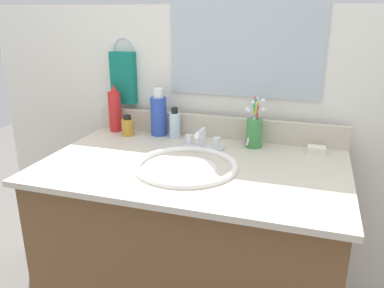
{
  "coord_description": "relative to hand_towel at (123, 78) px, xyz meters",
  "views": [
    {
      "loc": [
        0.37,
        -1.19,
        1.28
      ],
      "look_at": [
        -0.0,
        0.0,
        0.85
      ],
      "focal_mm": 36.66,
      "sensor_mm": 36.0,
      "label": 1
    }
  ],
  "objects": [
    {
      "name": "vanity_cabinet",
      "position": [
        0.42,
        -0.33,
        -0.62
      ],
      "size": [
        0.99,
        0.58,
        0.76
      ],
      "primitive_type": "cube",
      "color": "brown",
      "rests_on": "ground_plane"
    },
    {
      "name": "countertop",
      "position": [
        0.42,
        -0.33,
        -0.23
      ],
      "size": [
        1.03,
        0.63,
        0.02
      ],
      "primitive_type": "cube",
      "color": "beige",
      "rests_on": "vanity_cabinet"
    },
    {
      "name": "backsplash",
      "position": [
        0.42,
        -0.02,
        -0.17
      ],
      "size": [
        1.03,
        0.02,
        0.09
      ],
      "primitive_type": "cube",
      "color": "beige",
      "rests_on": "countertop"
    },
    {
      "name": "back_wall",
      "position": [
        0.42,
        0.04,
        -0.35
      ],
      "size": [
        2.13,
        0.04,
        1.3
      ],
      "primitive_type": "cube",
      "color": "white",
      "rests_on": "ground_plane"
    },
    {
      "name": "mirror_panel",
      "position": [
        0.52,
        0.02,
        0.23
      ],
      "size": [
        0.6,
        0.01,
        0.56
      ],
      "primitive_type": "cube",
      "color": "#B2BCC6"
    },
    {
      "name": "towel_ring",
      "position": [
        0.0,
        0.02,
        0.12
      ],
      "size": [
        0.1,
        0.01,
        0.1
      ],
      "primitive_type": "torus",
      "rotation": [
        1.57,
        0.0,
        0.0
      ],
      "color": "silver"
    },
    {
      "name": "hand_towel",
      "position": [
        0.0,
        0.0,
        0.0
      ],
      "size": [
        0.11,
        0.04,
        0.22
      ],
      "primitive_type": "cube",
      "color": "#147260"
    },
    {
      "name": "sink_basin",
      "position": [
        0.4,
        -0.37,
        -0.25
      ],
      "size": [
        0.35,
        0.35,
        0.11
      ],
      "color": "white",
      "rests_on": "countertop"
    },
    {
      "name": "faucet",
      "position": [
        0.4,
        -0.17,
        -0.19
      ],
      "size": [
        0.16,
        0.1,
        0.08
      ],
      "color": "silver",
      "rests_on": "countertop"
    },
    {
      "name": "bottle_gel_clear",
      "position": [
        0.26,
        -0.08,
        -0.16
      ],
      "size": [
        0.04,
        0.04,
        0.13
      ],
      "color": "silver",
      "rests_on": "countertop"
    },
    {
      "name": "bottle_spray_red",
      "position": [
        -0.02,
        -0.06,
        -0.13
      ],
      "size": [
        0.05,
        0.05,
        0.2
      ],
      "color": "red",
      "rests_on": "countertop"
    },
    {
      "name": "bottle_shampoo_blue",
      "position": [
        0.18,
        -0.06,
        -0.13
      ],
      "size": [
        0.07,
        0.07,
        0.2
      ],
      "color": "#2D4CB2",
      "rests_on": "countertop"
    },
    {
      "name": "bottle_oil_amber",
      "position": [
        0.06,
        -0.11,
        -0.18
      ],
      "size": [
        0.05,
        0.05,
        0.09
      ],
      "color": "gold",
      "rests_on": "countertop"
    },
    {
      "name": "cup_green",
      "position": [
        0.59,
        -0.09,
        -0.16
      ],
      "size": [
        0.08,
        0.09,
        0.2
      ],
      "color": "#3F8C47",
      "rests_on": "countertop"
    },
    {
      "name": "soap_bar",
      "position": [
        0.82,
        -0.09,
        -0.21
      ],
      "size": [
        0.06,
        0.04,
        0.02
      ],
      "primitive_type": "cube",
      "color": "white",
      "rests_on": "countertop"
    }
  ]
}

